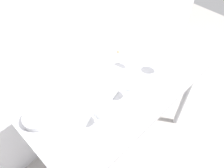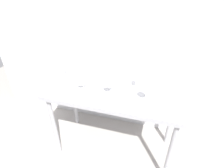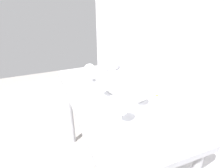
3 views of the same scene
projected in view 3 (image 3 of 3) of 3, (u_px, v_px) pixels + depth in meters
back_wall at (174, 40)px, 1.52m from camera, size 3.80×0.04×2.60m
steel_counter at (114, 108)px, 1.57m from camera, size 1.40×0.65×0.90m
wine_glass_far_right at (138, 93)px, 1.33m from camera, size 0.09×0.09×0.17m
wine_glass_near_left at (90, 70)px, 1.68m from camera, size 0.10×0.10×0.18m
wine_glass_near_right at (122, 109)px, 1.17m from camera, size 0.08×0.08×0.15m
wine_glass_near_center at (102, 83)px, 1.45m from camera, size 0.10×0.10×0.18m
open_notebook at (126, 92)px, 1.59m from camera, size 0.42×0.31×0.01m
tasting_sheet_upper at (110, 77)px, 1.87m from camera, size 0.28×0.33×0.00m
tasting_sheet_lower at (169, 124)px, 1.21m from camera, size 0.25×0.28×0.00m
tasting_bowl at (111, 66)px, 2.06m from camera, size 0.17×0.17×0.05m
decanter_funnel at (156, 100)px, 1.41m from camera, size 0.11×0.11×0.12m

